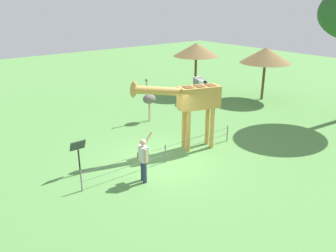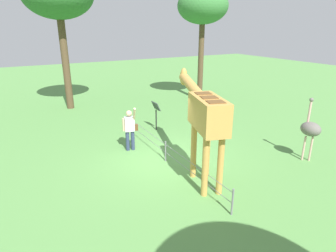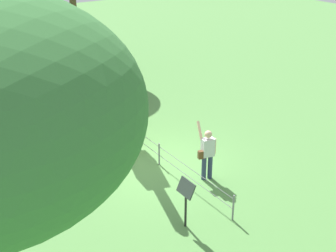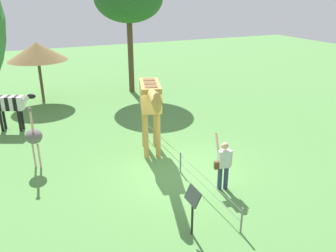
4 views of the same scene
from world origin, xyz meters
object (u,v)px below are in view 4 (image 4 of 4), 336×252
(visitor, at_px, (223,163))
(zebra, at_px, (11,105))
(shade_hut_near, at_px, (37,52))
(giraffe, at_px, (151,101))
(info_sign, at_px, (193,202))
(ostrich, at_px, (34,136))

(visitor, bearing_deg, zebra, -144.32)
(shade_hut_near, bearing_deg, giraffe, 19.09)
(giraffe, bearing_deg, visitor, 19.08)
(visitor, bearing_deg, info_sign, -50.71)
(visitor, height_order, info_sign, visitor)
(info_sign, bearing_deg, giraffe, 170.58)
(ostrich, xyz_separation_m, shade_hut_near, (-8.03, 0.99, 1.59))
(giraffe, xyz_separation_m, info_sign, (4.69, -0.78, -1.17))
(zebra, relative_size, shade_hut_near, 0.54)
(giraffe, height_order, ostrich, giraffe)
(visitor, xyz_separation_m, zebra, (-7.97, -5.73, 0.26))
(shade_hut_near, height_order, info_sign, shade_hut_near)
(giraffe, relative_size, visitor, 2.12)
(zebra, bearing_deg, visitor, 35.68)
(info_sign, bearing_deg, shade_hut_near, -170.52)
(visitor, bearing_deg, giraffe, -160.92)
(info_sign, bearing_deg, ostrich, -148.99)
(visitor, distance_m, ostrich, 6.40)
(visitor, relative_size, shade_hut_near, 0.54)
(zebra, relative_size, info_sign, 1.34)
(ostrich, bearing_deg, info_sign, 31.01)
(shade_hut_near, relative_size, info_sign, 2.46)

